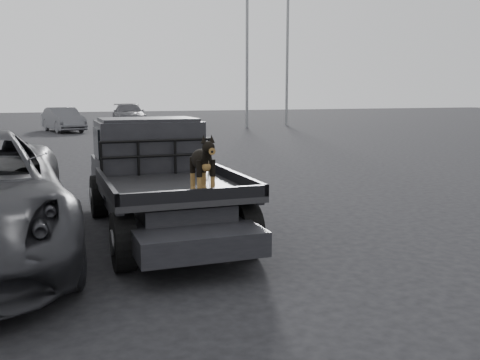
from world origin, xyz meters
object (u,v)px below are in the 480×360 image
object	(u,v)px
distant_car_a	(63,120)
floodlight_mid	(247,23)
flatbed_ute	(161,204)
dog	(202,164)
distant_car_b	(129,114)

from	to	relation	value
distant_car_a	floodlight_mid	world-z (taller)	floodlight_mid
distant_car_a	flatbed_ute	bearing A→B (deg)	-102.37
flatbed_ute	dog	bearing A→B (deg)	-80.12
flatbed_ute	distant_car_a	world-z (taller)	distant_car_a
flatbed_ute	distant_car_b	distance (m)	29.49
dog	distant_car_b	distance (m)	30.97
dog	distant_car_a	size ratio (longest dim) A/B	0.17
distant_car_a	floodlight_mid	size ratio (longest dim) A/B	0.36
flatbed_ute	distant_car_b	world-z (taller)	distant_car_b
distant_car_b	floodlight_mid	world-z (taller)	floodlight_mid
distant_car_a	floodlight_mid	xyz separation A→B (m)	(11.26, -0.22, 5.85)
flatbed_ute	distant_car_a	xyz separation A→B (m)	(-0.66, 24.25, 0.24)
distant_car_a	dog	bearing A→B (deg)	-101.87
flatbed_ute	floodlight_mid	size ratio (longest dim) A/B	0.45
dog	distant_car_b	world-z (taller)	dog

